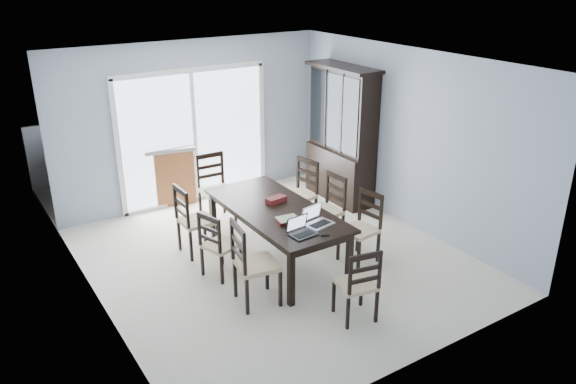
# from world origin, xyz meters

# --- Properties ---
(floor) EXTENTS (5.00, 5.00, 0.00)m
(floor) POSITION_xyz_m (0.00, 0.00, 0.00)
(floor) COLOR #EEE9CC
(floor) RESTS_ON ground
(ceiling) EXTENTS (5.00, 5.00, 0.00)m
(ceiling) POSITION_xyz_m (0.00, 0.00, 2.60)
(ceiling) COLOR white
(ceiling) RESTS_ON back_wall
(back_wall) EXTENTS (4.50, 0.02, 2.60)m
(back_wall) POSITION_xyz_m (0.00, 2.50, 1.30)
(back_wall) COLOR #98A4B6
(back_wall) RESTS_ON floor
(wall_left) EXTENTS (0.02, 5.00, 2.60)m
(wall_left) POSITION_xyz_m (-2.25, 0.00, 1.30)
(wall_left) COLOR #98A4B6
(wall_left) RESTS_ON floor
(wall_right) EXTENTS (0.02, 5.00, 2.60)m
(wall_right) POSITION_xyz_m (2.25, 0.00, 1.30)
(wall_right) COLOR #98A4B6
(wall_right) RESTS_ON floor
(balcony) EXTENTS (4.50, 2.00, 0.10)m
(balcony) POSITION_xyz_m (0.00, 3.50, -0.05)
(balcony) COLOR gray
(balcony) RESTS_ON ground
(railing) EXTENTS (4.50, 0.06, 1.10)m
(railing) POSITION_xyz_m (0.00, 4.50, 0.55)
(railing) COLOR #99999E
(railing) RESTS_ON balcony
(dining_table) EXTENTS (1.00, 2.20, 0.75)m
(dining_table) POSITION_xyz_m (0.00, 0.00, 0.67)
(dining_table) COLOR black
(dining_table) RESTS_ON floor
(china_hutch) EXTENTS (0.50, 1.38, 2.20)m
(china_hutch) POSITION_xyz_m (2.02, 1.25, 1.07)
(china_hutch) COLOR black
(china_hutch) RESTS_ON floor
(sliding_door) EXTENTS (2.52, 0.05, 2.18)m
(sliding_door) POSITION_xyz_m (0.00, 2.48, 1.09)
(sliding_door) COLOR silver
(sliding_door) RESTS_ON floor
(chair_left_near) EXTENTS (0.52, 0.51, 1.18)m
(chair_left_near) POSITION_xyz_m (-0.80, -0.71, 0.63)
(chair_left_near) COLOR black
(chair_left_near) RESTS_ON floor
(chair_left_mid) EXTENTS (0.49, 0.48, 1.01)m
(chair_left_mid) POSITION_xyz_m (-0.85, 0.03, 0.54)
(chair_left_mid) COLOR black
(chair_left_mid) RESTS_ON floor
(chair_left_far) EXTENTS (0.44, 0.43, 1.13)m
(chair_left_far) POSITION_xyz_m (-0.86, 0.77, 0.60)
(chair_left_far) COLOR black
(chair_left_far) RESTS_ON floor
(chair_right_near) EXTENTS (0.47, 0.46, 1.09)m
(chair_right_near) POSITION_xyz_m (0.99, -0.59, 0.57)
(chair_right_near) COLOR black
(chair_right_near) RESTS_ON floor
(chair_right_mid) EXTENTS (0.45, 0.44, 1.11)m
(chair_right_mid) POSITION_xyz_m (0.95, 0.11, 0.59)
(chair_right_mid) COLOR black
(chair_right_mid) RESTS_ON floor
(chair_right_far) EXTENTS (0.52, 0.51, 1.15)m
(chair_right_far) POSITION_xyz_m (0.92, 0.76, 0.61)
(chair_right_far) COLOR black
(chair_right_far) RESTS_ON floor
(chair_end_near) EXTENTS (0.46, 0.47, 1.03)m
(chair_end_near) POSITION_xyz_m (0.03, -1.66, 0.54)
(chair_end_near) COLOR black
(chair_end_near) RESTS_ON floor
(chair_end_far) EXTENTS (0.46, 0.47, 1.18)m
(chair_end_far) POSITION_xyz_m (-0.09, 1.65, 0.62)
(chair_end_far) COLOR black
(chair_end_far) RESTS_ON floor
(laptop_dark) EXTENTS (0.32, 0.24, 0.21)m
(laptop_dark) POSITION_xyz_m (-0.14, -0.83, 0.80)
(laptop_dark) COLOR black
(laptop_dark) RESTS_ON dining_table
(laptop_silver) EXTENTS (0.37, 0.29, 0.23)m
(laptop_silver) POSITION_xyz_m (0.17, -0.71, 0.81)
(laptop_silver) COLOR silver
(laptop_silver) RESTS_ON dining_table
(book_stack) EXTENTS (0.29, 0.24, 0.04)m
(book_stack) POSITION_xyz_m (-0.09, -0.42, 0.77)
(book_stack) COLOR maroon
(book_stack) RESTS_ON dining_table
(cell_phone) EXTENTS (0.11, 0.08, 0.01)m
(cell_phone) POSITION_xyz_m (0.06, -0.97, 0.76)
(cell_phone) COLOR black
(cell_phone) RESTS_ON dining_table
(game_box) EXTENTS (0.29, 0.17, 0.07)m
(game_box) POSITION_xyz_m (0.11, 0.17, 0.78)
(game_box) COLOR #551117
(game_box) RESTS_ON dining_table
(hot_tub) EXTENTS (2.14, 1.98, 0.96)m
(hot_tub) POSITION_xyz_m (-0.81, 3.31, 0.48)
(hot_tub) COLOR brown
(hot_tub) RESTS_ON balcony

